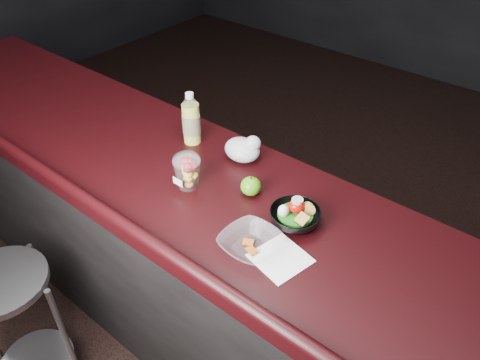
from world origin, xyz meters
name	(u,v)px	position (x,y,z in m)	size (l,w,h in m)	color
counter	(216,276)	(0.00, 0.30, 0.51)	(4.06, 0.71, 1.02)	black
stool_left	(14,312)	(-0.50, -0.37, 0.53)	(0.45, 0.45, 0.73)	#A1A1A5
lemonade_bottle	(191,122)	(-0.28, 0.48, 1.12)	(0.08, 0.08, 0.23)	#CED837
fruit_cup	(187,170)	(-0.07, 0.25, 1.10)	(0.11, 0.11, 0.15)	white
green_apple	(251,186)	(0.14, 0.36, 1.06)	(0.08, 0.08, 0.08)	#2D740D
plastic_bag	(244,149)	(-0.02, 0.52, 1.07)	(0.15, 0.12, 0.11)	silver
snack_bowl	(295,216)	(0.35, 0.33, 1.05)	(0.19, 0.19, 0.10)	black
takeout_bowl	(251,243)	(0.31, 0.14, 1.04)	(0.21, 0.21, 0.05)	silver
paper_napkin	(281,258)	(0.41, 0.17, 1.02)	(0.16, 0.16, 0.00)	white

